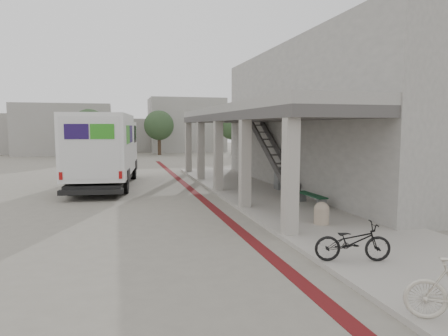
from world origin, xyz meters
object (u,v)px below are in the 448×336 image
object	(u,v)px
utility_cabinet	(281,178)
bicycle_black	(353,242)
fedex_truck	(104,149)
bench	(311,197)

from	to	relation	value
utility_cabinet	bicycle_black	world-z (taller)	utility_cabinet
fedex_truck	bench	size ratio (longest dim) A/B	4.97
fedex_truck	bicycle_black	size ratio (longest dim) A/B	5.30
bicycle_black	bench	bearing A→B (deg)	-3.76
fedex_truck	bench	distance (m)	10.94
bench	bicycle_black	world-z (taller)	bicycle_black
bench	bicycle_black	xyz separation A→B (m)	(-2.10, -5.98, 0.14)
fedex_truck	utility_cabinet	size ratio (longest dim) A/B	8.42
bench	utility_cabinet	world-z (taller)	utility_cabinet
bench	utility_cabinet	xyz separation A→B (m)	(0.40, 3.85, 0.23)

